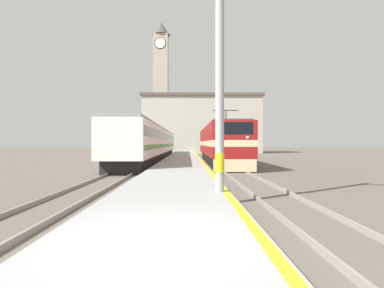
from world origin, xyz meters
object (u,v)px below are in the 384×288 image
at_px(passenger_train, 154,143).
at_px(catenary_mast, 222,67).
at_px(clock_tower, 161,84).
at_px(locomotive_train, 219,144).

xyz_separation_m(passenger_train, catenary_mast, (5.05, -25.87, 2.30)).
bearing_deg(clock_tower, passenger_train, -86.17).
distance_m(locomotive_train, catenary_mast, 19.62).
relative_size(locomotive_train, catenary_mast, 2.49).
relative_size(locomotive_train, passenger_train, 0.53).
distance_m(locomotive_train, passenger_train, 9.56).
relative_size(passenger_train, clock_tower, 1.21).
xyz_separation_m(locomotive_train, catenary_mast, (-1.96, -19.37, 2.42)).
relative_size(catenary_mast, clock_tower, 0.26).
distance_m(catenary_mast, clock_tower, 61.82).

